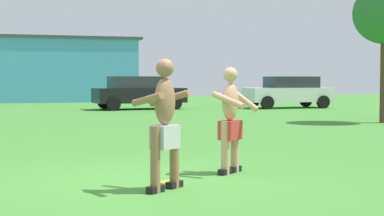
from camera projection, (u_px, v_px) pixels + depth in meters
The scene contains 7 objects.
ground_plane at pixel (143, 182), 8.15m from camera, with size 80.00×80.00×0.00m, color #428433.
player_near at pixel (231, 118), 8.89m from camera, with size 0.76×0.76×1.64m.
player_in_gray at pixel (164, 121), 7.53m from camera, with size 0.78×0.81×1.72m.
frisbee at pixel (170, 182), 8.07m from camera, with size 0.29×0.29×0.03m, color yellow.
car_white_near_post at pixel (288, 92), 28.98m from camera, with size 4.30×2.03×1.58m.
car_black_mid_lot at pixel (138, 92), 27.73m from camera, with size 4.45×2.36×1.58m.
outbuilding_behind_lot at pixel (30, 70), 37.09m from camera, with size 13.79×5.22×4.12m.
Camera 1 is at (-1.67, -7.94, 1.46)m, focal length 54.00 mm.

